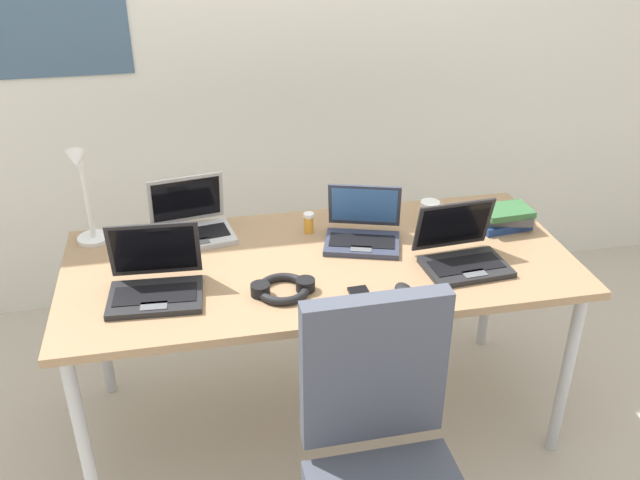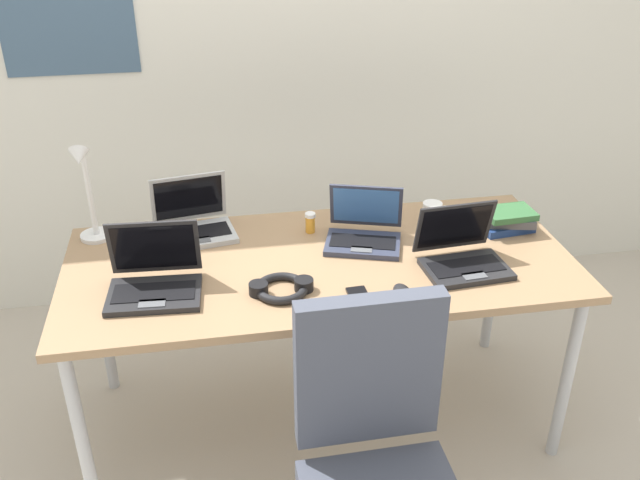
# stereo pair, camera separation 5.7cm
# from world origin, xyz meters

# --- Properties ---
(ground_plane) EXTENTS (12.00, 12.00, 0.00)m
(ground_plane) POSITION_xyz_m (0.00, 0.00, 0.00)
(ground_plane) COLOR #B7AD9E
(wall_back) EXTENTS (6.00, 0.13, 2.60)m
(wall_back) POSITION_xyz_m (-0.00, 1.10, 1.30)
(wall_back) COLOR silver
(wall_back) RESTS_ON ground_plane
(desk) EXTENTS (1.80, 0.80, 0.74)m
(desk) POSITION_xyz_m (0.00, 0.00, 0.68)
(desk) COLOR #9E7A56
(desk) RESTS_ON ground_plane
(desk_lamp) EXTENTS (0.12, 0.18, 0.40)m
(desk_lamp) POSITION_xyz_m (-0.80, 0.28, 0.94)
(desk_lamp) COLOR white
(desk_lamp) RESTS_ON desk
(laptop_center) EXTENTS (0.33, 0.31, 0.20)m
(laptop_center) POSITION_xyz_m (0.18, 0.10, 0.78)
(laptop_center) COLOR #33384C
(laptop_center) RESTS_ON desk
(laptop_mid_desk) EXTENTS (0.32, 0.27, 0.21)m
(laptop_mid_desk) POSITION_xyz_m (-0.44, 0.28, 0.78)
(laptop_mid_desk) COLOR #B7BABC
(laptop_mid_desk) RESTS_ON desk
(laptop_front_right) EXTENTS (0.30, 0.27, 0.21)m
(laptop_front_right) POSITION_xyz_m (0.48, -0.13, 0.78)
(laptop_front_right) COLOR #232326
(laptop_front_right) RESTS_ON desk
(laptop_back_left) EXTENTS (0.31, 0.26, 0.22)m
(laptop_back_left) POSITION_xyz_m (-0.57, -0.11, 0.79)
(laptop_back_left) COLOR #232326
(laptop_back_left) RESTS_ON desk
(computer_mouse) EXTENTS (0.06, 0.10, 0.03)m
(computer_mouse) POSITION_xyz_m (0.22, -0.28, 0.76)
(computer_mouse) COLOR black
(computer_mouse) RESTS_ON desk
(cell_phone) EXTENTS (0.07, 0.14, 0.01)m
(cell_phone) POSITION_xyz_m (0.08, -0.28, 0.74)
(cell_phone) COLOR black
(cell_phone) RESTS_ON desk
(headphones) EXTENTS (0.21, 0.18, 0.04)m
(headphones) POSITION_xyz_m (-0.16, -0.19, 0.76)
(headphones) COLOR black
(headphones) RESTS_ON desk
(pill_bottle) EXTENTS (0.04, 0.04, 0.08)m
(pill_bottle) POSITION_xyz_m (-0.00, 0.22, 0.78)
(pill_bottle) COLOR gold
(pill_bottle) RESTS_ON desk
(book_stack) EXTENTS (0.23, 0.17, 0.08)m
(book_stack) POSITION_xyz_m (0.74, 0.11, 0.78)
(book_stack) COLOR navy
(book_stack) RESTS_ON desk
(coffee_mug) EXTENTS (0.11, 0.08, 0.09)m
(coffee_mug) POSITION_xyz_m (0.48, 0.20, 0.78)
(coffee_mug) COLOR white
(coffee_mug) RESTS_ON desk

